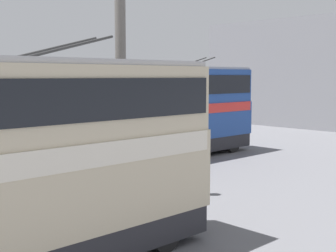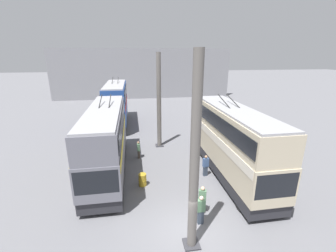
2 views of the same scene
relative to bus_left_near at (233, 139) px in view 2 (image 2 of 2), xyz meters
name	(u,v)px [view 2 (image 2 of 2)]	position (x,y,z in m)	size (l,w,h in m)	color
ground_plane	(187,231)	(-4.97, 4.49, -2.89)	(240.00, 240.00, 0.00)	slate
depot_back_wall	(143,74)	(32.50, 4.49, 2.04)	(0.50, 36.00, 9.86)	gray
support_column_near	(195,163)	(-5.81, 4.49, 1.41)	(0.75, 0.75, 8.85)	#605B56
support_column_far	(159,103)	(6.53, 4.49, 1.41)	(0.75, 0.75, 8.85)	#605B56
bus_left_near	(233,139)	(0.00, 0.00, 0.00)	(10.42, 2.54, 5.71)	black
bus_right_near	(106,137)	(2.03, 8.97, -0.07)	(10.85, 2.54, 5.57)	black
bus_right_far	(116,102)	(14.53, 8.97, 0.07)	(9.90, 2.54, 5.84)	black
person_aisle_midway	(202,199)	(-3.71, 3.34, -1.99)	(0.37, 0.48, 1.71)	#2D2D33
person_by_right_row	(139,149)	(4.07, 6.60, -2.09)	(0.43, 0.25, 1.54)	#473D33
person_aisle_foreground	(201,209)	(-4.50, 3.65, -2.01)	(0.24, 0.42, 1.68)	#384251
person_by_left_row	(206,165)	(0.25, 1.84, -2.03)	(0.33, 0.46, 1.63)	#384251
oil_drum	(143,180)	(-0.33, 6.50, -2.46)	(0.56, 0.56, 0.87)	#B28E23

